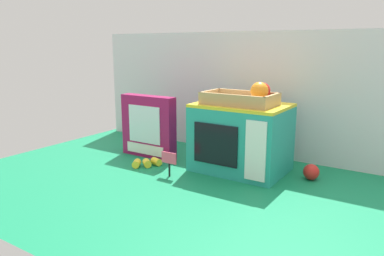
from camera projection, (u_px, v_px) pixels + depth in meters
The scene contains 8 objects.
ground_plane at pixel (207, 165), 1.63m from camera, with size 1.70×1.70×0.00m, color #147A4C.
display_back_panel at pixel (238, 93), 1.80m from camera, with size 1.61×0.03×0.58m, color silver.
toy_microwave at pixel (241, 138), 1.54m from camera, with size 0.37×0.27×0.28m.
food_groups_crate at pixel (246, 98), 1.47m from camera, with size 0.28×0.16×0.09m.
cookie_set_box at pixel (148, 126), 1.73m from camera, with size 0.28×0.06×0.29m.
price_sign at pixel (169, 160), 1.47m from camera, with size 0.07×0.01×0.10m.
loose_toy_banana at pixel (147, 163), 1.61m from camera, with size 0.11×0.12×0.03m.
loose_toy_apple at pixel (311, 172), 1.45m from camera, with size 0.06×0.06×0.06m, color red.
Camera 1 is at (0.79, -1.34, 0.51)m, focal length 34.85 mm.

